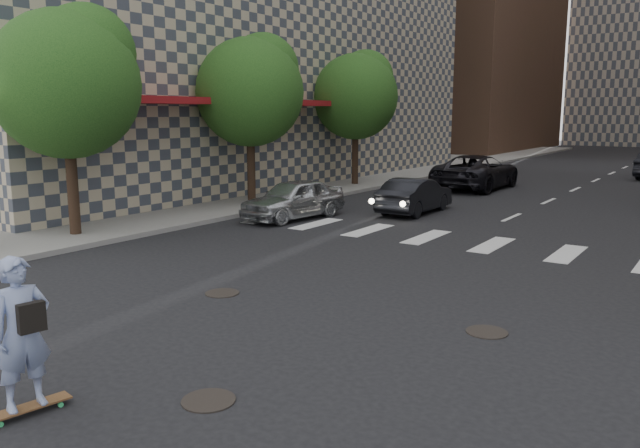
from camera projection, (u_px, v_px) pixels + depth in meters
The scene contains 12 objects.
ground at pixel (260, 329), 10.73m from camera, with size 160.00×160.00×0.00m, color black.
sidewalk_left at pixel (288, 178), 35.02m from camera, with size 13.00×80.00×0.15m, color gray.
tree_a at pixel (70, 78), 17.69m from camera, with size 4.20×4.20×6.60m.
tree_b at pixel (253, 87), 24.21m from camera, with size 4.20×4.20×6.60m.
tree_c at pixel (358, 93), 30.73m from camera, with size 4.20×4.20×6.60m.
manhole_a at pixel (208, 400), 8.02m from camera, with size 0.70×0.70×0.02m, color black.
manhole_b at pixel (222, 293), 12.81m from camera, with size 0.70×0.70×0.02m, color black.
manhole_c at pixel (487, 332), 10.53m from camera, with size 0.70×0.70×0.02m, color black.
skateboarder at pixel (22, 333), 7.49m from camera, with size 0.58×1.03×1.99m.
silver_sedan at pixel (293, 199), 21.77m from camera, with size 1.65×4.11×1.40m, color #ACB0B3.
traffic_car_a at pixel (415, 195), 23.04m from camera, with size 1.38×3.96×1.31m, color black.
traffic_car_c at pixel (477, 172), 30.43m from camera, with size 2.74×5.95×1.65m, color black.
Camera 1 is at (6.60, -7.90, 3.66)m, focal length 35.00 mm.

